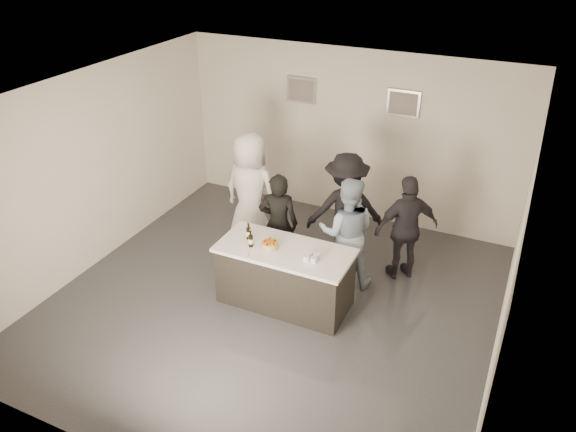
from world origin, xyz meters
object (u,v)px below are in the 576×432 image
object	(u,v)px
person_main_black	(278,224)
person_guest_right	(406,228)
cake	(270,246)
beer_bottle_b	(251,238)
person_main_blue	(347,232)
beer_bottle_a	(249,231)
bar_counter	(285,276)
person_guest_back	(345,209)
person_guest_left	(251,192)

from	to	relation	value
person_main_black	person_guest_right	bearing A→B (deg)	-176.96
cake	beer_bottle_b	distance (m)	0.28
person_main_blue	person_guest_right	distance (m)	0.91
cake	beer_bottle_a	size ratio (longest dim) A/B	0.86
bar_counter	beer_bottle_b	size ratio (longest dim) A/B	7.15
person_main_black	person_guest_back	xyz separation A→B (m)	(0.80, 0.70, 0.09)
beer_bottle_b	person_guest_right	bearing A→B (deg)	40.31
person_main_black	beer_bottle_b	bearing A→B (deg)	72.25
beer_bottle_b	person_guest_back	world-z (taller)	person_guest_back
beer_bottle_a	beer_bottle_b	world-z (taller)	same
cake	person_guest_back	distance (m)	1.58
beer_bottle_a	person_guest_left	xyz separation A→B (m)	(-0.62, 1.19, -0.06)
beer_bottle_a	person_guest_right	distance (m)	2.34
cake	beer_bottle_a	distance (m)	0.40
beer_bottle_b	person_main_blue	bearing A→B (deg)	43.57
person_main_blue	person_guest_left	bearing A→B (deg)	-28.69
cake	person_guest_right	size ratio (longest dim) A/B	0.13
beer_bottle_b	person_guest_back	size ratio (longest dim) A/B	0.14
bar_counter	person_main_black	distance (m)	0.92
beer_bottle_b	person_guest_right	world-z (taller)	person_guest_right
beer_bottle_a	person_guest_right	world-z (taller)	person_guest_right
cake	person_main_black	distance (m)	0.82
person_main_black	person_guest_back	bearing A→B (deg)	-156.08
person_guest_back	beer_bottle_b	bearing A→B (deg)	34.84
person_guest_right	beer_bottle_a	bearing A→B (deg)	-2.27
person_main_blue	person_guest_right	world-z (taller)	person_main_blue
cake	beer_bottle_b	size ratio (longest dim) A/B	0.86
bar_counter	person_guest_right	distance (m)	1.95
bar_counter	person_guest_left	bearing A→B (deg)	134.11
person_main_blue	person_guest_left	xyz separation A→B (m)	(-1.77, 0.37, 0.12)
beer_bottle_a	person_guest_right	bearing A→B (deg)	35.35
beer_bottle_b	person_main_black	xyz separation A→B (m)	(0.01, 0.85, -0.21)
person_main_black	person_guest_right	xyz separation A→B (m)	(1.77, 0.66, 0.02)
person_guest_left	person_guest_right	world-z (taller)	person_guest_left
person_main_blue	person_guest_right	xyz separation A→B (m)	(0.74, 0.52, -0.02)
cake	person_guest_back	bearing A→B (deg)	69.56
beer_bottle_a	person_guest_back	size ratio (longest dim) A/B	0.14
bar_counter	beer_bottle_a	xyz separation A→B (m)	(-0.57, 0.03, 0.58)
person_guest_right	cake	bearing A→B (deg)	5.68
person_guest_back	bar_counter	bearing A→B (deg)	48.14
person_main_black	person_guest_left	size ratio (longest dim) A/B	0.84
cake	person_guest_left	bearing A→B (deg)	127.70
person_guest_right	person_guest_back	xyz separation A→B (m)	(-0.97, 0.04, 0.08)
beer_bottle_a	person_main_blue	bearing A→B (deg)	35.46
person_guest_left	person_main_black	bearing A→B (deg)	148.95
person_main_blue	person_guest_right	bearing A→B (deg)	-161.70
beer_bottle_b	bar_counter	bearing A→B (deg)	16.62
person_main_black	person_guest_back	world-z (taller)	person_guest_back
person_guest_left	person_main_blue	bearing A→B (deg)	171.54
beer_bottle_a	bar_counter	bearing A→B (deg)	-2.82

